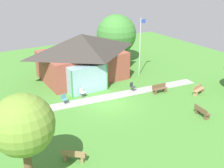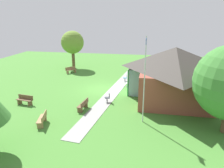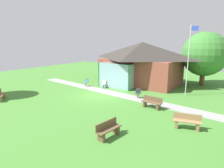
% 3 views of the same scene
% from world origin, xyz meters
% --- Properties ---
extents(ground_plane, '(44.00, 44.00, 0.00)m').
position_xyz_m(ground_plane, '(0.00, 0.00, 0.00)').
color(ground_plane, '#478433').
extents(pavilion, '(9.22, 7.80, 4.77)m').
position_xyz_m(pavilion, '(0.75, 6.86, 2.49)').
color(pavilion, brown).
rests_on(pavilion, ground_plane).
extents(footpath, '(20.14, 3.57, 0.03)m').
position_xyz_m(footpath, '(0.00, 1.28, 0.01)').
color(footpath, '#999993').
rests_on(footpath, ground_plane).
extents(flagpole, '(0.64, 0.08, 6.24)m').
position_xyz_m(flagpole, '(6.50, 4.47, 3.42)').
color(flagpole, silver).
rests_on(flagpole, ground_plane).
extents(bench_front_left, '(1.41, 1.32, 0.84)m').
position_xyz_m(bench_front_left, '(-6.01, -5.79, 0.40)').
color(bench_front_left, olive).
rests_on(bench_front_left, ground_plane).
extents(bench_front_right, '(0.65, 1.55, 0.84)m').
position_xyz_m(bench_front_right, '(5.09, -5.84, 0.40)').
color(bench_front_right, brown).
rests_on(bench_front_right, ground_plane).
extents(bench_lawn_far_right, '(1.56, 0.80, 0.84)m').
position_xyz_m(bench_lawn_far_right, '(8.19, -2.57, 0.40)').
color(bench_lawn_far_right, '#9E7A51').
rests_on(bench_lawn_far_right, ground_plane).
extents(bench_mid_right, '(1.53, 0.57, 0.84)m').
position_xyz_m(bench_mid_right, '(5.24, -0.48, 0.40)').
color(bench_mid_right, brown).
rests_on(bench_mid_right, ground_plane).
extents(patio_chair_west, '(0.49, 0.49, 0.86)m').
position_xyz_m(patio_chair_west, '(-3.40, 1.99, 0.42)').
color(patio_chair_west, teal).
rests_on(patio_chair_west, ground_plane).
extents(patio_chair_lawn_spare, '(0.55, 0.55, 0.86)m').
position_xyz_m(patio_chair_lawn_spare, '(3.28, 1.20, 0.42)').
color(patio_chair_lawn_spare, '#33383D').
rests_on(patio_chair_lawn_spare, ground_plane).
extents(patio_chair_porch_left, '(0.54, 0.54, 0.86)m').
position_xyz_m(patio_chair_porch_left, '(-1.39, 2.53, 0.42)').
color(patio_chair_porch_left, beige).
rests_on(patio_chair_porch_left, ground_plane).
extents(tree_behind_pavilion_right, '(4.85, 4.85, 5.89)m').
position_xyz_m(tree_behind_pavilion_right, '(6.95, 9.96, 3.46)').
color(tree_behind_pavilion_right, brown).
rests_on(tree_behind_pavilion_right, ground_plane).
extents(tree_lawn_corner, '(3.26, 3.26, 5.42)m').
position_xyz_m(tree_lawn_corner, '(-8.92, -6.46, 3.75)').
color(tree_lawn_corner, brown).
rests_on(tree_lawn_corner, ground_plane).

